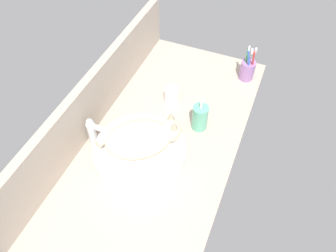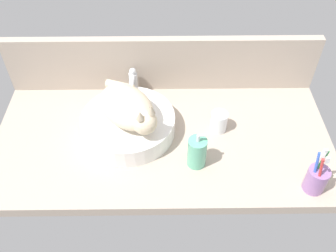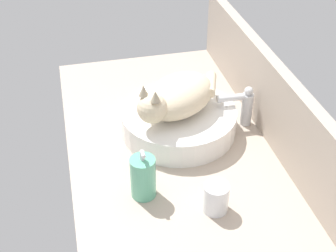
% 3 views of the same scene
% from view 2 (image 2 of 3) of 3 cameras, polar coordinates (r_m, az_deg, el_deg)
% --- Properties ---
extents(ground_plane, '(1.28, 0.63, 0.04)m').
position_cam_2_polar(ground_plane, '(1.45, -0.81, -2.18)').
color(ground_plane, '#B2A08E').
extents(backsplash_panel, '(1.28, 0.04, 0.24)m').
position_cam_2_polar(backsplash_panel, '(1.57, -0.89, 9.45)').
color(backsplash_panel, '#AD9E8E').
rests_on(backsplash_panel, ground_plane).
extents(sink_basin, '(0.36, 0.36, 0.08)m').
position_cam_2_polar(sink_basin, '(1.43, -6.05, 0.27)').
color(sink_basin, white).
rests_on(sink_basin, ground_plane).
extents(cat, '(0.28, 0.30, 0.14)m').
position_cam_2_polar(cat, '(1.36, -6.02, 2.77)').
color(cat, beige).
rests_on(cat, sink_basin).
extents(faucet, '(0.04, 0.12, 0.14)m').
position_cam_2_polar(faucet, '(1.56, -5.33, 6.63)').
color(faucet, silver).
rests_on(faucet, ground_plane).
extents(soap_dispenser, '(0.07, 0.07, 0.15)m').
position_cam_2_polar(soap_dispenser, '(1.31, 4.44, -3.99)').
color(soap_dispenser, '#60B793').
rests_on(soap_dispenser, ground_plane).
extents(toothbrush_cup, '(0.07, 0.07, 0.19)m').
position_cam_2_polar(toothbrush_cup, '(1.34, 21.66, -7.48)').
color(toothbrush_cup, '#996BA8').
rests_on(toothbrush_cup, ground_plane).
extents(water_glass, '(0.07, 0.07, 0.08)m').
position_cam_2_polar(water_glass, '(1.45, 7.73, 0.52)').
color(water_glass, white).
rests_on(water_glass, ground_plane).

